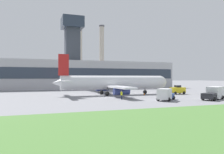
% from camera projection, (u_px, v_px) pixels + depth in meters
% --- Properties ---
extents(ground_plane, '(400.00, 400.00, 0.00)m').
position_uv_depth(ground_plane, '(104.00, 97.00, 44.95)').
color(ground_plane, gray).
extents(terminal_building, '(75.62, 13.30, 25.94)m').
position_uv_depth(terminal_building, '(74.00, 73.00, 79.61)').
color(terminal_building, '#B2B2B7').
rests_on(terminal_building, ground_plane).
extents(smokestack_left, '(3.83, 3.83, 35.37)m').
position_uv_depth(smokestack_left, '(79.00, 51.00, 113.25)').
color(smokestack_left, '#B2A899').
rests_on(smokestack_left, ground_plane).
extents(smokestack_right, '(2.99, 2.99, 33.04)m').
position_uv_depth(smokestack_right, '(102.00, 55.00, 120.95)').
color(smokestack_right, '#B2A899').
rests_on(smokestack_right, ground_plane).
extents(airplane, '(27.72, 24.06, 9.05)m').
position_uv_depth(airplane, '(113.00, 83.00, 50.35)').
color(airplane, silver).
rests_on(airplane, ground_plane).
extents(pushback_tug, '(3.65, 2.33, 2.15)m').
position_uv_depth(pushback_tug, '(178.00, 90.00, 52.83)').
color(pushback_tug, yellow).
rests_on(pushback_tug, ground_plane).
extents(baggage_truck, '(6.41, 4.59, 2.32)m').
position_uv_depth(baggage_truck, '(214.00, 93.00, 39.99)').
color(baggage_truck, '#232328').
rests_on(baggage_truck, ground_plane).
extents(fuel_truck, '(4.97, 4.74, 2.10)m').
position_uv_depth(fuel_truck, '(165.00, 95.00, 38.23)').
color(fuel_truck, '#2D4C93').
rests_on(fuel_truck, ground_plane).
extents(ground_crew_person, '(0.49, 0.49, 1.60)m').
position_uv_depth(ground_crew_person, '(122.00, 95.00, 40.13)').
color(ground_crew_person, '#23283D').
rests_on(ground_crew_person, ground_plane).
extents(traffic_cone_near_nose, '(0.53, 0.53, 0.52)m').
position_uv_depth(traffic_cone_near_nose, '(144.00, 94.00, 49.96)').
color(traffic_cone_near_nose, black).
rests_on(traffic_cone_near_nose, ground_plane).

